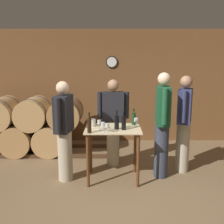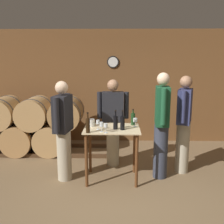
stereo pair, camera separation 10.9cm
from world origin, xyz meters
The scene contains 17 objects.
ground_plane centered at (0.00, 0.00, 0.00)m, with size 14.00×14.00×0.00m, color brown.
back_wall centered at (0.00, 2.79, 1.35)m, with size 8.40×0.08×2.70m.
barrel_rack centered at (-2.00, 1.91, 0.60)m, with size 4.26×0.82×1.23m.
tasting_table centered at (-0.14, 0.63, 0.71)m, with size 0.92×0.68×0.91m.
wine_bottle_far_left centered at (-0.51, 0.35, 1.03)m, with size 0.07×0.07×0.32m.
wine_bottle_left centered at (-0.08, 0.56, 1.02)m, with size 0.08×0.08×0.32m.
wine_bottle_center centered at (0.03, 0.53, 1.03)m, with size 0.07×0.07×0.32m.
wine_bottle_right centered at (0.21, 0.86, 1.01)m, with size 0.07×0.07×0.28m.
wine_glass_near_left centered at (-0.37, 0.54, 1.02)m, with size 0.06×0.06×0.16m.
wine_glass_near_center centered at (-0.30, 0.40, 1.02)m, with size 0.06×0.06×0.16m.
wine_glass_near_right centered at (-0.23, 0.35, 1.01)m, with size 0.06×0.06×0.15m.
wine_glass_far_side centered at (0.25, 0.72, 1.02)m, with size 0.07×0.07×0.15m.
ice_bucket centered at (-0.50, 0.74, 0.97)m, with size 0.14×0.14×0.12m.
person_host centered at (1.12, 0.96, 0.93)m, with size 0.34×0.56×1.74m.
person_visitor_with_scarf centered at (-0.95, 0.61, 0.89)m, with size 0.29×0.58×1.68m.
person_visitor_bearded centered at (0.69, 0.73, 0.96)m, with size 0.25×0.59×1.81m.
person_visitor_near_door centered at (-0.14, 1.24, 0.87)m, with size 0.59×0.24×1.66m.
Camera 2 is at (-0.05, -3.55, 2.04)m, focal length 42.00 mm.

